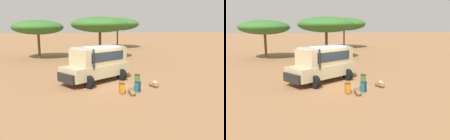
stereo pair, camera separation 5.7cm
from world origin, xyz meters
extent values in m
plane|color=#936642|center=(0.00, 0.00, 0.00)|extent=(320.00, 320.00, 0.00)
cube|color=tan|center=(-0.52, 0.83, 0.82)|extent=(5.22, 3.99, 0.84)
cube|color=tan|center=(-0.30, 0.95, 1.79)|extent=(4.21, 3.38, 1.10)
cube|color=#232D38|center=(-1.64, 0.23, 1.74)|extent=(0.79, 1.40, 0.77)
cube|color=#232D38|center=(0.13, 0.16, 1.84)|extent=(2.61, 1.42, 0.60)
cube|color=#232D38|center=(-0.73, 1.75, 1.84)|extent=(2.61, 1.42, 0.60)
cube|color=#B7B7B7|center=(-0.34, 0.93, 2.39)|extent=(3.83, 3.13, 0.10)
cube|color=black|center=(-2.78, -0.38, 0.65)|extent=(0.90, 1.50, 0.56)
cylinder|color=black|center=(-1.03, -0.54, 1.79)|extent=(0.10, 0.10, 1.25)
cylinder|color=black|center=(-1.40, -0.74, 0.40)|extent=(0.62, 0.84, 0.80)
cylinder|color=black|center=(-2.32, 0.97, 0.40)|extent=(0.62, 0.84, 0.80)
cylinder|color=black|center=(1.28, 0.70, 0.40)|extent=(0.62, 0.84, 0.80)
cylinder|color=black|center=(0.36, 2.41, 0.40)|extent=(0.62, 0.84, 0.80)
cylinder|color=black|center=(1.76, 2.06, 0.97)|extent=(0.54, 0.75, 0.74)
cube|color=#42562D|center=(1.98, -0.47, 0.27)|extent=(0.44, 0.38, 0.55)
cube|color=#42562D|center=(1.92, -0.62, 0.21)|extent=(0.29, 0.18, 0.30)
cube|color=#242F19|center=(1.98, -0.47, 0.58)|extent=(0.43, 0.38, 0.07)
cylinder|color=#242F19|center=(2.11, -0.37, 0.27)|extent=(0.04, 0.04, 0.47)
cylinder|color=#242F19|center=(1.96, -0.30, 0.27)|extent=(0.04, 0.04, 0.47)
cube|color=#235B6B|center=(1.16, -2.35, 0.27)|extent=(0.40, 0.39, 0.54)
cube|color=#235B6B|center=(1.06, -2.21, 0.20)|extent=(0.23, 0.19, 0.30)
cube|color=#13323A|center=(1.16, -2.35, 0.57)|extent=(0.39, 0.39, 0.07)
cylinder|color=#13323A|center=(1.19, -2.51, 0.27)|extent=(0.04, 0.04, 0.46)
cylinder|color=#13323A|center=(1.30, -2.43, 0.27)|extent=(0.04, 0.04, 0.46)
cube|color=#B26619|center=(0.16, -2.38, 0.28)|extent=(0.33, 0.30, 0.56)
cube|color=#B26619|center=(0.14, -2.55, 0.21)|extent=(0.24, 0.11, 0.31)
cube|color=#62380E|center=(0.16, -2.38, 0.59)|extent=(0.32, 0.31, 0.07)
cylinder|color=#62380E|center=(0.25, -2.23, 0.28)|extent=(0.04, 0.04, 0.48)
cylinder|color=#62380E|center=(0.11, -2.22, 0.28)|extent=(0.04, 0.04, 0.48)
cylinder|color=brown|center=(2.58, -1.67, 0.16)|extent=(0.42, 0.55, 0.32)
sphere|color=brown|center=(2.64, -1.90, 0.16)|extent=(0.31, 0.31, 0.31)
sphere|color=brown|center=(2.52, -1.43, 0.16)|extent=(0.31, 0.31, 0.31)
torus|color=#493721|center=(2.58, -1.67, 0.34)|extent=(0.06, 0.17, 0.16)
cylinder|color=beige|center=(2.60, -1.76, 0.33)|extent=(0.34, 0.34, 0.02)
cylinder|color=beige|center=(2.60, -1.76, 0.38)|extent=(0.17, 0.17, 0.09)
cylinder|color=brown|center=(0.63, -2.71, 0.15)|extent=(0.39, 0.66, 0.30)
sphere|color=brown|center=(0.68, -2.40, 0.15)|extent=(0.30, 0.30, 0.30)
sphere|color=brown|center=(0.59, -3.01, 0.15)|extent=(0.30, 0.30, 0.30)
torus|color=#493721|center=(0.63, -2.71, 0.32)|extent=(0.05, 0.17, 0.16)
cylinder|color=brown|center=(-4.38, 14.47, 1.52)|extent=(0.30, 0.30, 3.05)
ellipsoid|color=#336628|center=(-4.38, 14.47, 3.78)|extent=(6.05, 6.39, 1.73)
cylinder|color=brown|center=(2.74, 12.31, 1.66)|extent=(0.33, 0.33, 3.31)
ellipsoid|color=#336628|center=(2.74, 12.31, 4.11)|extent=(6.88, 6.99, 1.87)
cylinder|color=brown|center=(9.70, 25.87, 1.71)|extent=(0.28, 0.28, 3.42)
ellipsoid|color=#336628|center=(9.70, 25.87, 4.43)|extent=(7.96, 8.63, 2.38)
camera|label=1|loc=(-4.04, -13.66, 3.68)|focal=35.00mm
camera|label=2|loc=(-3.99, -13.68, 3.68)|focal=35.00mm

